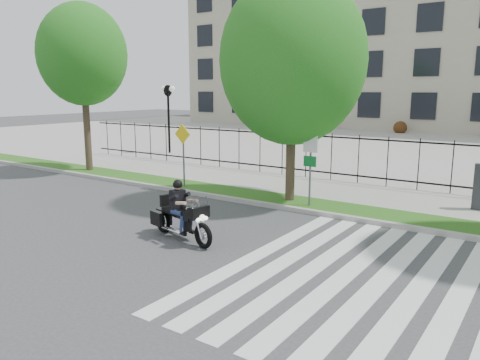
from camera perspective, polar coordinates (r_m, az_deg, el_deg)
The scene contains 14 objects.
ground at distance 12.90m, azimuth -5.91°, elevation -7.05°, with size 120.00×120.00×0.00m, color #39393C.
curb at distance 16.09m, azimuth 3.60°, elevation -3.08°, with size 60.00×0.20×0.15m, color #9B9891.
grass_verge at distance 16.80m, azimuth 5.10°, elevation -2.49°, with size 60.00×1.50×0.15m, color #214F13.
sidewalk at distance 18.97m, azimuth 8.83°, elevation -1.02°, with size 60.00×3.50×0.15m, color gray.
plaza at distance 35.43m, azimuth 21.35°, elevation 3.88°, with size 80.00×34.00×0.10m, color gray.
crosswalk_stripes at distance 10.60m, azimuth 14.81°, elevation -11.43°, with size 5.70×8.00×0.01m, color silver, non-canonical shape.
iron_fence at distance 20.35m, azimuth 11.07°, elevation 2.80°, with size 30.00×0.06×2.00m, color black, non-canonical shape.
office_building at distance 55.12m, azimuth 27.16°, elevation 16.08°, with size 60.00×21.90×20.15m.
lamp_post_left at distance 29.23m, azimuth -8.75°, elevation 9.36°, with size 1.06×0.70×4.25m.
street_tree_0 at distance 23.54m, azimuth -18.65°, elevation 14.25°, with size 4.09×4.09×7.76m.
street_tree_1 at distance 16.21m, azimuth 6.42°, elevation 14.29°, with size 4.95×4.95×7.63m.
sign_pole_regulatory at distance 15.59m, azimuth 8.56°, elevation 2.60°, with size 0.50×0.09×2.50m.
sign_pole_warning at distance 18.68m, azimuth -6.95°, elevation 4.03°, with size 0.78×0.09×2.49m.
motorcycle_rider at distance 12.63m, azimuth -7.14°, elevation -4.39°, with size 2.50×1.06×1.96m.
Camera 1 is at (8.01, -9.29, 3.99)m, focal length 35.00 mm.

